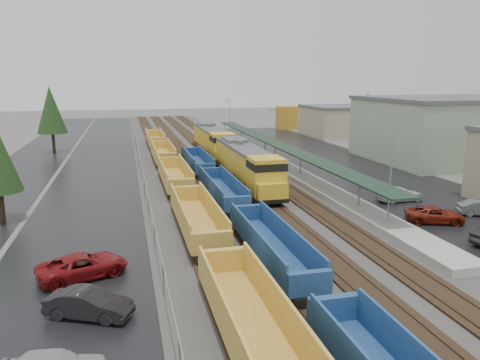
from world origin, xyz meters
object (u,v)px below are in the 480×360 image
object	(u,v)px
locomotive_lead	(247,166)
parked_car_east_c	(399,194)
locomotive_trail	(213,142)
parked_car_east_b	(435,215)
parked_car_west_c	(83,266)
storage_tank	(287,118)
well_string_blue	(271,246)
parked_car_west_b	(89,304)
well_string_yellow	(183,194)

from	to	relation	value
locomotive_lead	parked_car_east_c	size ratio (longest dim) A/B	4.36
locomotive_trail	locomotive_lead	bearing A→B (deg)	-90.00
parked_car_east_b	parked_car_west_c	bearing A→B (deg)	117.91
storage_tank	parked_car_west_c	world-z (taller)	storage_tank
locomotive_lead	parked_car_east_c	bearing A→B (deg)	-35.04
storage_tank	parked_car_west_c	distance (m)	90.68
parked_car_east_c	storage_tank	bearing A→B (deg)	-13.79
well_string_blue	storage_tank	xyz separation A→B (m)	(29.58, 80.82, 1.63)
storage_tank	parked_car_east_c	world-z (taller)	storage_tank
parked_car_west_b	parked_car_west_c	bearing A→B (deg)	32.35
parked_car_east_b	locomotive_trail	bearing A→B (deg)	36.87
well_string_yellow	parked_car_west_b	distance (m)	21.91
storage_tank	parked_car_east_b	distance (m)	76.86
well_string_yellow	parked_car_east_c	world-z (taller)	well_string_yellow
storage_tank	parked_car_west_b	size ratio (longest dim) A/B	1.22
well_string_yellow	locomotive_trail	bearing A→B (deg)	73.64
storage_tank	well_string_yellow	bearing A→B (deg)	-117.26
well_string_yellow	parked_car_west_c	world-z (taller)	well_string_yellow
parked_car_west_b	well_string_blue	bearing A→B (deg)	-41.91
parked_car_west_c	well_string_yellow	bearing A→B (deg)	-50.40
locomotive_lead	well_string_yellow	world-z (taller)	locomotive_lead
storage_tank	well_string_blue	bearing A→B (deg)	-110.10
parked_car_west_b	parked_car_east_c	size ratio (longest dim) A/B	0.93
locomotive_trail	storage_tank	world-z (taller)	storage_tank
well_string_yellow	parked_car_east_c	distance (m)	21.85
well_string_blue	parked_car_west_b	xyz separation A→B (m)	(-11.49, -4.94, -0.39)
locomotive_lead	locomotive_trail	size ratio (longest dim) A/B	1.00
well_string_blue	parked_car_west_c	size ratio (longest dim) A/B	14.70
well_string_yellow	parked_car_east_c	size ratio (longest dim) A/B	20.19
well_string_yellow	well_string_blue	size ratio (longest dim) A/B	1.23
parked_car_east_b	parked_car_east_c	size ratio (longest dim) A/B	1.00
locomotive_trail	well_string_blue	distance (m)	43.09
storage_tank	parked_car_east_c	bearing A→B (deg)	-99.93
locomotive_lead	storage_tank	world-z (taller)	storage_tank
locomotive_trail	well_string_yellow	size ratio (longest dim) A/B	0.22
parked_car_west_b	locomotive_trail	bearing A→B (deg)	6.87
storage_tank	parked_car_west_c	size ratio (longest dim) A/B	1.00
well_string_blue	parked_car_west_b	world-z (taller)	well_string_blue
locomotive_trail	parked_car_east_c	size ratio (longest dim) A/B	4.36
locomotive_lead	parked_car_west_c	world-z (taller)	locomotive_lead
well_string_yellow	parked_car_east_b	world-z (taller)	well_string_yellow
parked_car_east_b	storage_tank	bearing A→B (deg)	8.74
parked_car_east_b	parked_car_east_c	xyz separation A→B (m)	(1.08, 7.24, 0.03)
locomotive_lead	storage_tank	distance (m)	64.25
locomotive_trail	parked_car_west_b	size ratio (longest dim) A/B	4.71
locomotive_lead	locomotive_trail	bearing A→B (deg)	90.00
locomotive_trail	parked_car_east_c	world-z (taller)	locomotive_trail
well_string_blue	parked_car_east_b	xyz separation A→B (m)	(16.51, 5.11, -0.46)
locomotive_lead	well_string_yellow	xyz separation A→B (m)	(-8.00, -6.24, -1.33)
storage_tank	parked_car_east_c	size ratio (longest dim) A/B	1.13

